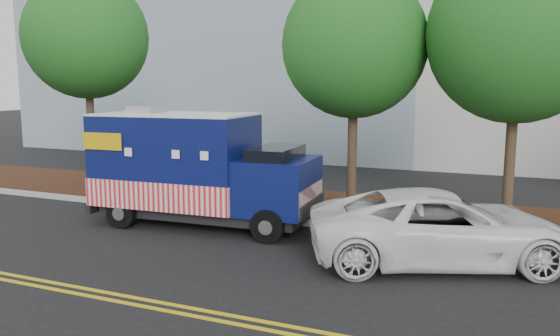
% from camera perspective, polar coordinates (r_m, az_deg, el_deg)
% --- Properties ---
extents(ground, '(120.00, 120.00, 0.00)m').
position_cam_1_polar(ground, '(13.72, -3.02, -7.00)').
color(ground, black).
rests_on(ground, ground).
extents(curb, '(120.00, 0.18, 0.15)m').
position_cam_1_polar(curb, '(14.93, -0.67, -5.38)').
color(curb, '#9E9E99').
rests_on(curb, ground).
extents(mulch_strip, '(120.00, 4.00, 0.15)m').
position_cam_1_polar(mulch_strip, '(16.83, 2.20, -3.77)').
color(mulch_strip, black).
rests_on(mulch_strip, ground).
extents(centerline_near, '(120.00, 0.10, 0.01)m').
position_cam_1_polar(centerline_near, '(10.13, -14.40, -13.09)').
color(centerline_near, gold).
rests_on(centerline_near, ground).
extents(centerline_far, '(120.00, 0.10, 0.01)m').
position_cam_1_polar(centerline_far, '(9.94, -15.30, -13.54)').
color(centerline_far, gold).
rests_on(centerline_far, ground).
extents(tree_a, '(4.09, 4.09, 7.31)m').
position_cam_1_polar(tree_a, '(19.73, -19.57, 12.72)').
color(tree_a, '#38281C').
rests_on(tree_a, ground).
extents(tree_b, '(3.94, 3.94, 6.73)m').
position_cam_1_polar(tree_b, '(15.18, 7.77, 12.56)').
color(tree_b, '#38281C').
rests_on(tree_b, ground).
extents(tree_c, '(4.35, 4.35, 7.11)m').
position_cam_1_polar(tree_c, '(14.70, 23.61, 12.73)').
color(tree_c, '#38281C').
rests_on(tree_c, ground).
extents(sign_post, '(0.06, 0.06, 2.40)m').
position_cam_1_polar(sign_post, '(16.53, -8.73, -0.12)').
color(sign_post, '#473828').
rests_on(sign_post, ground).
extents(food_truck, '(6.12, 2.60, 3.16)m').
position_cam_1_polar(food_truck, '(14.64, -9.01, -0.36)').
color(food_truck, black).
rests_on(food_truck, ground).
extents(white_car, '(6.06, 4.40, 1.53)m').
position_cam_1_polar(white_car, '(11.95, 16.56, -5.95)').
color(white_car, white).
rests_on(white_car, ground).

